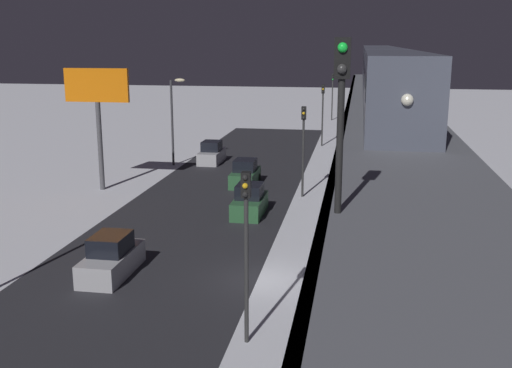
% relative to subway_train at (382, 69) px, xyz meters
% --- Properties ---
extents(ground_plane, '(240.00, 240.00, 0.00)m').
position_rel_subway_train_xyz_m(ground_plane, '(5.90, 24.02, -8.65)').
color(ground_plane, white).
extents(avenue_asphalt, '(11.00, 98.07, 0.01)m').
position_rel_subway_train_xyz_m(avenue_asphalt, '(11.53, 24.02, -8.65)').
color(avenue_asphalt, '#28282D').
rests_on(avenue_asphalt, ground_plane).
extents(elevated_railway, '(5.00, 98.07, 6.87)m').
position_rel_subway_train_xyz_m(elevated_railway, '(0.09, 24.02, -2.76)').
color(elevated_railway, slate).
rests_on(elevated_railway, ground_plane).
extents(subway_train, '(2.94, 55.47, 3.40)m').
position_rel_subway_train_xyz_m(subway_train, '(0.00, 0.00, 0.00)').
color(subway_train, '#4C5160').
rests_on(subway_train, elevated_railway).
extents(rail_signal, '(0.36, 0.41, 4.00)m').
position_rel_subway_train_xyz_m(rail_signal, '(2.08, 36.18, 0.95)').
color(rail_signal, black).
rests_on(rail_signal, elevated_railway).
extents(sedan_green, '(1.91, 4.15, 1.97)m').
position_rel_subway_train_xyz_m(sedan_green, '(10.13, 5.34, -7.87)').
color(sedan_green, '#2D6038').
rests_on(sedan_green, ground_plane).
extents(sedan_silver, '(1.80, 4.30, 1.97)m').
position_rel_subway_train_xyz_m(sedan_silver, '(12.93, 24.51, -7.85)').
color(sedan_silver, '#B2B2B7').
rests_on(sedan_silver, ground_plane).
extents(sedan_green_2, '(1.80, 4.14, 1.97)m').
position_rel_subway_train_xyz_m(sedan_green_2, '(8.33, 13.33, -7.85)').
color(sedan_green_2, '#2D6038').
rests_on(sedan_green_2, ground_plane).
extents(sedan_silver_2, '(1.80, 4.08, 1.97)m').
position_rel_subway_train_xyz_m(sedan_silver_2, '(14.73, -2.68, -7.85)').
color(sedan_silver_2, '#B2B2B7').
rests_on(sedan_silver_2, ground_plane).
extents(traffic_light_near, '(0.32, 0.44, 6.40)m').
position_rel_subway_train_xyz_m(traffic_light_near, '(5.43, 29.95, -4.45)').
color(traffic_light_near, '#2D2D2D').
rests_on(traffic_light_near, ground_plane).
extents(traffic_light_mid, '(0.32, 0.44, 6.40)m').
position_rel_subway_train_xyz_m(traffic_light_mid, '(5.43, 8.29, -4.45)').
color(traffic_light_mid, '#2D2D2D').
rests_on(traffic_light_mid, ground_plane).
extents(traffic_light_far, '(0.32, 0.44, 6.40)m').
position_rel_subway_train_xyz_m(traffic_light_far, '(5.43, -13.37, -4.45)').
color(traffic_light_far, '#2D2D2D').
rests_on(traffic_light_far, ground_plane).
extents(traffic_light_distant, '(0.32, 0.44, 6.40)m').
position_rel_subway_train_xyz_m(traffic_light_distant, '(5.43, -35.03, -4.45)').
color(traffic_light_distant, '#2D2D2D').
rests_on(traffic_light_distant, ground_plane).
extents(commercial_billboard, '(4.80, 0.36, 8.90)m').
position_rel_subway_train_xyz_m(commercial_billboard, '(20.34, 8.62, -1.82)').
color(commercial_billboard, '#4C4C51').
rests_on(commercial_billboard, ground_plane).
extents(street_lamp_far, '(1.35, 0.44, 7.65)m').
position_rel_subway_train_xyz_m(street_lamp_far, '(17.61, -0.98, -3.84)').
color(street_lamp_far, '#38383D').
rests_on(street_lamp_far, ground_plane).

